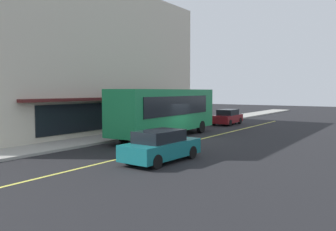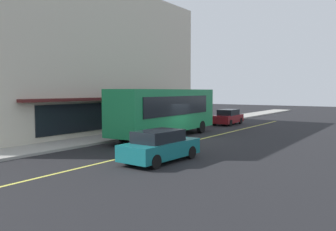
{
  "view_description": "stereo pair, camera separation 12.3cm",
  "coord_description": "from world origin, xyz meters",
  "px_view_note": "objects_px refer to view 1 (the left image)",
  "views": [
    {
      "loc": [
        -20.56,
        -11.51,
        3.39
      ],
      "look_at": [
        0.05,
        2.43,
        1.6
      ],
      "focal_mm": 36.7,
      "sensor_mm": 36.0,
      "label": 1
    },
    {
      "loc": [
        -20.49,
        -11.62,
        3.39
      ],
      "look_at": [
        0.05,
        2.43,
        1.6
      ],
      "focal_mm": 36.7,
      "sensor_mm": 36.0,
      "label": 2
    }
  ],
  "objects_px": {
    "bus": "(166,110)",
    "car_maroon": "(227,117)",
    "traffic_light": "(194,100)",
    "car_teal": "(161,146)",
    "pedestrian_near_storefront": "(200,112)",
    "pedestrian_waiting": "(180,114)"
  },
  "relations": [
    {
      "from": "car_maroon",
      "to": "pedestrian_waiting",
      "type": "xyz_separation_m",
      "value": [
        -4.41,
        2.83,
        0.43
      ]
    },
    {
      "from": "car_teal",
      "to": "car_maroon",
      "type": "distance_m",
      "value": 19.26
    },
    {
      "from": "pedestrian_near_storefront",
      "to": "traffic_light",
      "type": "bearing_deg",
      "value": -166.16
    },
    {
      "from": "bus",
      "to": "pedestrian_waiting",
      "type": "relative_size",
      "value": 6.61
    },
    {
      "from": "bus",
      "to": "car_maroon",
      "type": "bearing_deg",
      "value": 1.25
    },
    {
      "from": "bus",
      "to": "pedestrian_waiting",
      "type": "xyz_separation_m",
      "value": [
        6.86,
        3.07,
        -0.81
      ]
    },
    {
      "from": "bus",
      "to": "traffic_light",
      "type": "relative_size",
      "value": 3.52
    },
    {
      "from": "bus",
      "to": "car_teal",
      "type": "xyz_separation_m",
      "value": [
        -7.35,
        -4.7,
        -1.24
      ]
    },
    {
      "from": "bus",
      "to": "pedestrian_near_storefront",
      "type": "bearing_deg",
      "value": 15.14
    },
    {
      "from": "pedestrian_near_storefront",
      "to": "car_maroon",
      "type": "bearing_deg",
      "value": -65.7
    },
    {
      "from": "traffic_light",
      "to": "pedestrian_near_storefront",
      "type": "bearing_deg",
      "value": 13.84
    },
    {
      "from": "pedestrian_near_storefront",
      "to": "pedestrian_waiting",
      "type": "distance_m",
      "value": 3.3
    },
    {
      "from": "car_teal",
      "to": "pedestrian_waiting",
      "type": "relative_size",
      "value": 2.57
    },
    {
      "from": "traffic_light",
      "to": "pedestrian_waiting",
      "type": "relative_size",
      "value": 1.88
    },
    {
      "from": "bus",
      "to": "pedestrian_near_storefront",
      "type": "relative_size",
      "value": 6.16
    },
    {
      "from": "traffic_light",
      "to": "pedestrian_near_storefront",
      "type": "distance_m",
      "value": 2.73
    },
    {
      "from": "pedestrian_waiting",
      "to": "car_teal",
      "type": "bearing_deg",
      "value": -151.31
    },
    {
      "from": "traffic_light",
      "to": "car_teal",
      "type": "distance_m",
      "value": 16.73
    },
    {
      "from": "bus",
      "to": "car_maroon",
      "type": "distance_m",
      "value": 11.34
    },
    {
      "from": "traffic_light",
      "to": "pedestrian_waiting",
      "type": "height_order",
      "value": "traffic_light"
    },
    {
      "from": "car_maroon",
      "to": "pedestrian_waiting",
      "type": "relative_size",
      "value": 2.57
    },
    {
      "from": "traffic_light",
      "to": "car_teal",
      "type": "height_order",
      "value": "traffic_light"
    }
  ]
}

